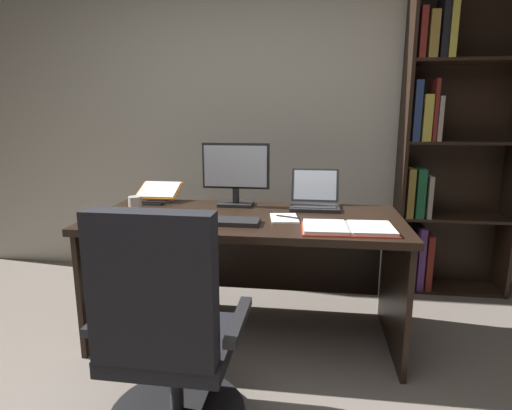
# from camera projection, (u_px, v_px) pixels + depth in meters

# --- Properties ---
(wall_back) EXTENTS (5.26, 0.12, 2.87)m
(wall_back) POSITION_uv_depth(u_px,v_px,m) (263.00, 102.00, 3.38)
(wall_back) COLOR beige
(wall_back) RESTS_ON ground
(desk) EXTENTS (1.79, 0.82, 0.76)m
(desk) POSITION_uv_depth(u_px,v_px,m) (248.00, 245.00, 2.55)
(desk) COLOR black
(desk) RESTS_ON ground
(bookshelf) EXTENTS (0.81, 0.30, 2.27)m
(bookshelf) POSITION_uv_depth(u_px,v_px,m) (444.00, 147.00, 3.06)
(bookshelf) COLOR black
(bookshelf) RESTS_ON ground
(office_chair) EXTENTS (0.61, 0.60, 1.01)m
(office_chair) POSITION_uv_depth(u_px,v_px,m) (167.00, 345.00, 1.69)
(office_chair) COLOR #232326
(office_chair) RESTS_ON ground
(monitor) EXTENTS (0.43, 0.16, 0.40)m
(monitor) POSITION_uv_depth(u_px,v_px,m) (236.00, 175.00, 2.68)
(monitor) COLOR #232326
(monitor) RESTS_ON desk
(laptop) EXTENTS (0.30, 0.31, 0.23)m
(laptop) POSITION_uv_depth(u_px,v_px,m) (315.00, 200.00, 2.65)
(laptop) COLOR #232326
(laptop) RESTS_ON desk
(keyboard) EXTENTS (0.42, 0.15, 0.02)m
(keyboard) POSITION_uv_depth(u_px,v_px,m) (221.00, 221.00, 2.27)
(keyboard) COLOR #232326
(keyboard) RESTS_ON desk
(computer_mouse) EXTENTS (0.06, 0.10, 0.04)m
(computer_mouse) POSITION_uv_depth(u_px,v_px,m) (168.00, 218.00, 2.31)
(computer_mouse) COLOR #232326
(computer_mouse) RESTS_ON desk
(reading_stand_with_book) EXTENTS (0.28, 0.27, 0.12)m
(reading_stand_with_book) POSITION_uv_depth(u_px,v_px,m) (158.00, 192.00, 2.84)
(reading_stand_with_book) COLOR #232326
(reading_stand_with_book) RESTS_ON desk
(open_binder) EXTENTS (0.48, 0.29, 0.02)m
(open_binder) POSITION_uv_depth(u_px,v_px,m) (348.00, 228.00, 2.13)
(open_binder) COLOR #DB422D
(open_binder) RESTS_ON desk
(notepad) EXTENTS (0.18, 0.23, 0.01)m
(notepad) POSITION_uv_depth(u_px,v_px,m) (284.00, 218.00, 2.36)
(notepad) COLOR white
(notepad) RESTS_ON desk
(pen) EXTENTS (0.13, 0.06, 0.01)m
(pen) POSITION_uv_depth(u_px,v_px,m) (288.00, 217.00, 2.36)
(pen) COLOR black
(pen) RESTS_ON notepad
(coffee_mug) EXTENTS (0.08, 0.08, 0.09)m
(coffee_mug) POSITION_uv_depth(u_px,v_px,m) (135.00, 203.00, 2.57)
(coffee_mug) COLOR silver
(coffee_mug) RESTS_ON desk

